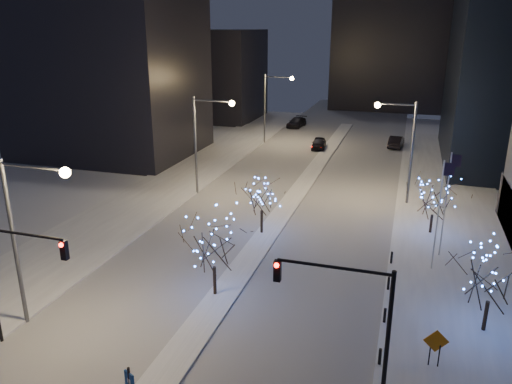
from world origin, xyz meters
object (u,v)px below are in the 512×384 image
at_px(construction_sign, 436,344).
at_px(holiday_tree_plaza_far, 434,198).
at_px(street_lamp_w_near, 26,222).
at_px(street_lamp_w_far, 272,99).
at_px(street_lamp_w_mid, 205,133).
at_px(holiday_tree_median_far, 262,195).
at_px(car_mid, 396,142).
at_px(street_lamp_east, 403,139).
at_px(car_far, 297,122).
at_px(holiday_tree_plaza_near, 492,276).
at_px(car_near, 319,143).
at_px(traffic_signal_east, 353,312).
at_px(traffic_signal_west, 11,268).
at_px(holiday_tree_median_near, 214,243).

bearing_deg(construction_sign, holiday_tree_plaza_far, 80.50).
bearing_deg(street_lamp_w_near, holiday_tree_plaza_far, 43.56).
distance_m(street_lamp_w_far, holiday_tree_plaza_far, 36.61).
xyz_separation_m(street_lamp_w_mid, holiday_tree_median_far, (8.44, -8.29, -3.03)).
height_order(car_mid, holiday_tree_median_far, holiday_tree_median_far).
xyz_separation_m(street_lamp_w_near, construction_sign, (21.77, 2.68, -5.08)).
height_order(street_lamp_w_near, street_lamp_east, same).
height_order(street_lamp_east, holiday_tree_plaza_far, street_lamp_east).
xyz_separation_m(street_lamp_w_far, car_far, (0.84, 13.31, -5.70)).
bearing_deg(holiday_tree_plaza_near, car_near, 112.43).
height_order(holiday_tree_median_far, construction_sign, holiday_tree_median_far).
bearing_deg(street_lamp_w_near, traffic_signal_east, -3.21).
distance_m(traffic_signal_west, holiday_tree_median_far, 20.37).
bearing_deg(car_far, car_near, -59.90).
height_order(car_mid, holiday_tree_plaza_far, holiday_tree_plaza_far).
distance_m(traffic_signal_west, car_near, 51.09).
distance_m(street_lamp_w_near, traffic_signal_west, 2.70).
distance_m(car_near, holiday_tree_median_far, 31.88).
height_order(street_lamp_w_far, car_far, street_lamp_w_far).
relative_size(traffic_signal_east, construction_sign, 3.32).
bearing_deg(car_near, traffic_signal_east, -83.83).
bearing_deg(street_lamp_w_far, car_near, -11.72).
xyz_separation_m(street_lamp_w_mid, holiday_tree_plaza_far, (21.99, -4.09, -3.26)).
relative_size(street_lamp_w_far, construction_sign, 4.74).
distance_m(holiday_tree_median_far, holiday_tree_plaza_far, 14.19).
distance_m(street_lamp_east, traffic_signal_east, 29.08).
distance_m(street_lamp_w_far, construction_sign, 52.33).
distance_m(traffic_signal_west, holiday_tree_plaza_far, 31.45).
bearing_deg(construction_sign, car_far, 100.24).
relative_size(street_lamp_east, car_far, 1.81).
distance_m(car_far, holiday_tree_median_far, 47.29).
bearing_deg(holiday_tree_median_far, holiday_tree_plaza_far, 17.23).
height_order(street_lamp_east, traffic_signal_west, street_lamp_east).
bearing_deg(car_far, traffic_signal_west, -84.15).
distance_m(car_mid, construction_sign, 50.21).
bearing_deg(street_lamp_w_far, holiday_tree_median_near, -79.11).
height_order(street_lamp_w_mid, car_near, street_lamp_w_mid).
relative_size(traffic_signal_west, construction_sign, 3.32).
xyz_separation_m(traffic_signal_west, car_far, (0.34, 65.31, -3.96)).
bearing_deg(holiday_tree_plaza_far, street_lamp_w_near, -136.44).
bearing_deg(street_lamp_east, car_far, 117.24).
relative_size(traffic_signal_east, holiday_tree_plaza_near, 1.30).
xyz_separation_m(street_lamp_east, car_mid, (-1.12, 24.74, -5.63)).
bearing_deg(holiday_tree_plaza_far, car_near, 117.84).
xyz_separation_m(holiday_tree_median_near, construction_sign, (13.33, -3.45, -2.34)).
bearing_deg(street_lamp_w_near, car_mid, 71.25).
relative_size(car_mid, car_far, 0.91).
xyz_separation_m(traffic_signal_east, holiday_tree_plaza_far, (4.11, 21.92, -1.52)).
bearing_deg(traffic_signal_east, street_lamp_w_near, 176.79).
bearing_deg(car_far, street_lamp_east, -56.61).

